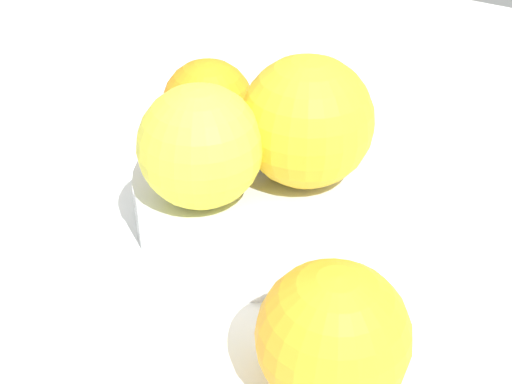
{
  "coord_description": "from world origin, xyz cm",
  "views": [
    {
      "loc": [
        -33.41,
        -22.3,
        29.5
      ],
      "look_at": [
        0.0,
        0.0,
        2.57
      ],
      "focal_mm": 49.26,
      "sensor_mm": 36.0,
      "label": 1
    }
  ],
  "objects_px": {
    "orange_in_bowl_0": "(307,122)",
    "orange_loose_0": "(333,337)",
    "fruit_bowl": "(256,198)",
    "orange_in_bowl_2": "(208,105)",
    "orange_in_bowl_1": "(200,147)"
  },
  "relations": [
    {
      "from": "orange_in_bowl_0",
      "to": "orange_in_bowl_1",
      "type": "xyz_separation_m",
      "value": [
        -0.06,
        0.04,
        -0.0
      ]
    },
    {
      "from": "fruit_bowl",
      "to": "orange_loose_0",
      "type": "relative_size",
      "value": 2.11
    },
    {
      "from": "orange_in_bowl_0",
      "to": "orange_loose_0",
      "type": "distance_m",
      "value": 0.15
    },
    {
      "from": "fruit_bowl",
      "to": "orange_in_bowl_1",
      "type": "height_order",
      "value": "orange_in_bowl_1"
    },
    {
      "from": "fruit_bowl",
      "to": "orange_in_bowl_0",
      "type": "height_order",
      "value": "orange_in_bowl_0"
    },
    {
      "from": "fruit_bowl",
      "to": "orange_in_bowl_2",
      "type": "bearing_deg",
      "value": 76.49
    },
    {
      "from": "orange_in_bowl_1",
      "to": "orange_in_bowl_2",
      "type": "height_order",
      "value": "orange_in_bowl_1"
    },
    {
      "from": "orange_in_bowl_0",
      "to": "orange_in_bowl_2",
      "type": "xyz_separation_m",
      "value": [
        0.0,
        0.08,
        -0.01
      ]
    },
    {
      "from": "orange_in_bowl_2",
      "to": "orange_loose_0",
      "type": "height_order",
      "value": "orange_in_bowl_2"
    },
    {
      "from": "orange_in_bowl_1",
      "to": "fruit_bowl",
      "type": "bearing_deg",
      "value": -11.08
    },
    {
      "from": "fruit_bowl",
      "to": "orange_in_bowl_0",
      "type": "relative_size",
      "value": 1.95
    },
    {
      "from": "orange_in_bowl_1",
      "to": "orange_loose_0",
      "type": "bearing_deg",
      "value": -114.52
    },
    {
      "from": "orange_loose_0",
      "to": "orange_in_bowl_0",
      "type": "bearing_deg",
      "value": 36.34
    },
    {
      "from": "orange_in_bowl_0",
      "to": "orange_in_bowl_2",
      "type": "height_order",
      "value": "orange_in_bowl_0"
    },
    {
      "from": "fruit_bowl",
      "to": "orange_in_bowl_2",
      "type": "height_order",
      "value": "orange_in_bowl_2"
    }
  ]
}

